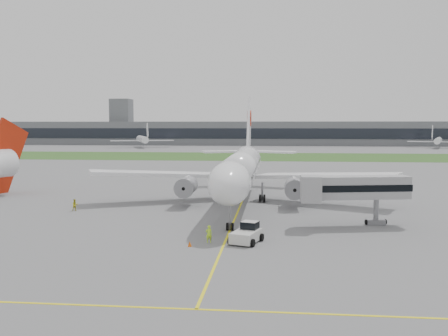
# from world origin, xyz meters

# --- Properties ---
(ground) EXTENTS (600.00, 600.00, 0.00)m
(ground) POSITION_xyz_m (0.00, 0.00, 0.00)
(ground) COLOR slate
(ground) RESTS_ON ground
(apron_markings) EXTENTS (70.00, 70.00, 0.04)m
(apron_markings) POSITION_xyz_m (0.00, -5.00, 0.00)
(apron_markings) COLOR yellow
(apron_markings) RESTS_ON ground
(grass_strip) EXTENTS (600.00, 50.00, 0.02)m
(grass_strip) POSITION_xyz_m (0.00, 120.00, 0.01)
(grass_strip) COLOR #375821
(grass_strip) RESTS_ON ground
(terminal_building) EXTENTS (320.00, 22.30, 14.00)m
(terminal_building) POSITION_xyz_m (0.00, 229.87, 7.00)
(terminal_building) COLOR slate
(terminal_building) RESTS_ON ground
(control_tower) EXTENTS (12.00, 12.00, 56.00)m
(control_tower) POSITION_xyz_m (-90.00, 232.00, 0.00)
(control_tower) COLOR slate
(control_tower) RESTS_ON ground
(airliner) EXTENTS (48.13, 53.95, 17.88)m
(airliner) POSITION_xyz_m (0.00, 4.87, 5.66)
(airliner) COLOR white
(airliner) RESTS_ON ground
(pushback_tug) EXTENTS (3.71, 4.56, 2.08)m
(pushback_tug) POSITION_xyz_m (2.32, -20.64, 0.96)
(pushback_tug) COLOR silver
(pushback_tug) RESTS_ON ground
(jet_bridge) EXTENTS (13.35, 6.17, 6.25)m
(jet_bridge) POSITION_xyz_m (14.22, -11.03, 4.62)
(jet_bridge) COLOR #99999B
(jet_bridge) RESTS_ON ground
(safety_cone_left) EXTENTS (0.40, 0.40, 0.55)m
(safety_cone_left) POSITION_xyz_m (-3.35, -23.06, 0.27)
(safety_cone_left) COLOR #E2570B
(safety_cone_left) RESTS_ON ground
(safety_cone_right) EXTENTS (0.41, 0.41, 0.56)m
(safety_cone_right) POSITION_xyz_m (2.12, -18.18, 0.28)
(safety_cone_right) COLOR #E2570B
(safety_cone_right) RESTS_ON ground
(ground_crew_near) EXTENTS (0.78, 0.65, 1.84)m
(ground_crew_near) POSITION_xyz_m (-1.64, -21.22, 0.92)
(ground_crew_near) COLOR #C2FF2A
(ground_crew_near) RESTS_ON ground
(ground_crew_far) EXTENTS (1.04, 1.02, 1.70)m
(ground_crew_far) POSITION_xyz_m (-23.13, -4.18, 0.85)
(ground_crew_far) COLOR gold
(ground_crew_far) RESTS_ON ground
(distant_aircraft_left) EXTENTS (41.69, 39.45, 12.74)m
(distant_aircraft_left) POSITION_xyz_m (-65.24, 188.40, 0.00)
(distant_aircraft_left) COLOR white
(distant_aircraft_left) RESTS_ON ground
(distant_aircraft_right) EXTENTS (36.91, 34.78, 11.40)m
(distant_aircraft_right) POSITION_xyz_m (89.55, 196.77, 0.00)
(distant_aircraft_right) COLOR white
(distant_aircraft_right) RESTS_ON ground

